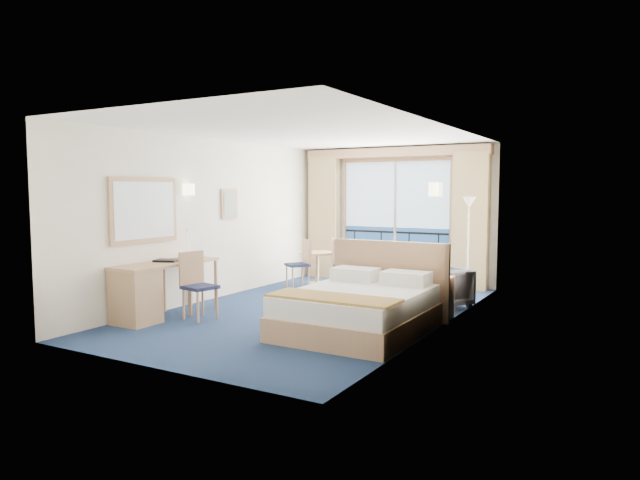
# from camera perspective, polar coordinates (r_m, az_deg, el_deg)

# --- Properties ---
(floor) EXTENTS (6.50, 6.50, 0.00)m
(floor) POSITION_cam_1_polar(r_m,az_deg,el_deg) (8.78, -0.61, -7.09)
(floor) COLOR navy
(floor) RESTS_ON ground
(room_walls) EXTENTS (4.04, 6.54, 2.72)m
(room_walls) POSITION_cam_1_polar(r_m,az_deg,el_deg) (8.59, -0.63, 4.59)
(room_walls) COLOR beige
(room_walls) RESTS_ON ground
(balcony_door) EXTENTS (2.36, 0.03, 2.52)m
(balcony_door) POSITION_cam_1_polar(r_m,az_deg,el_deg) (11.50, 7.50, 1.49)
(balcony_door) COLOR navy
(balcony_door) RESTS_ON room_walls
(curtain_left) EXTENTS (0.65, 0.22, 2.55)m
(curtain_left) POSITION_cam_1_polar(r_m,az_deg,el_deg) (12.03, 0.43, 2.31)
(curtain_left) COLOR tan
(curtain_left) RESTS_ON room_walls
(curtain_right) EXTENTS (0.65, 0.22, 2.55)m
(curtain_right) POSITION_cam_1_polar(r_m,az_deg,el_deg) (10.85, 14.84, 1.85)
(curtain_right) COLOR tan
(curtain_right) RESTS_ON room_walls
(pelmet) EXTENTS (3.80, 0.25, 0.18)m
(pelmet) POSITION_cam_1_polar(r_m,az_deg,el_deg) (11.39, 7.39, 8.69)
(pelmet) COLOR tan
(pelmet) RESTS_ON room_walls
(mirror) EXTENTS (0.05, 1.25, 0.95)m
(mirror) POSITION_cam_1_polar(r_m,az_deg,el_deg) (8.65, -17.16, 2.86)
(mirror) COLOR tan
(mirror) RESTS_ON room_walls
(wall_print) EXTENTS (0.04, 0.42, 0.52)m
(wall_print) POSITION_cam_1_polar(r_m,az_deg,el_deg) (10.08, -9.03, 3.58)
(wall_print) COLOR tan
(wall_print) RESTS_ON room_walls
(sconce_left) EXTENTS (0.18, 0.18, 0.18)m
(sconce_left) POSITION_cam_1_polar(r_m,az_deg,el_deg) (9.26, -12.99, 4.94)
(sconce_left) COLOR #FFE7B2
(sconce_left) RESTS_ON room_walls
(sconce_right) EXTENTS (0.18, 0.18, 0.18)m
(sconce_right) POSITION_cam_1_polar(r_m,az_deg,el_deg) (7.64, 11.48, 4.98)
(sconce_right) COLOR #FFE7B2
(sconce_right) RESTS_ON room_walls
(bed) EXTENTS (1.77, 2.10, 1.11)m
(bed) POSITION_cam_1_polar(r_m,az_deg,el_deg) (7.48, 4.03, -6.80)
(bed) COLOR tan
(bed) RESTS_ON ground
(nightstand) EXTENTS (0.46, 0.44, 0.60)m
(nightstand) POSITION_cam_1_polar(r_m,az_deg,el_deg) (8.43, 11.42, -5.62)
(nightstand) COLOR #AA805A
(nightstand) RESTS_ON ground
(phone) EXTENTS (0.21, 0.18, 0.08)m
(phone) POSITION_cam_1_polar(r_m,az_deg,el_deg) (8.41, 11.44, -3.30)
(phone) COLOR white
(phone) RESTS_ON nightstand
(armchair) EXTENTS (0.94, 0.94, 0.62)m
(armchair) POSITION_cam_1_polar(r_m,az_deg,el_deg) (9.23, 12.43, -4.66)
(armchair) COLOR #474A56
(armchair) RESTS_ON ground
(floor_lamp) EXTENTS (0.24, 0.24, 1.73)m
(floor_lamp) POSITION_cam_1_polar(r_m,az_deg,el_deg) (10.13, 14.67, 1.84)
(floor_lamp) COLOR silver
(floor_lamp) RESTS_ON ground
(desk) EXTENTS (0.58, 1.70, 0.80)m
(desk) POSITION_cam_1_polar(r_m,az_deg,el_deg) (8.34, -17.32, -4.88)
(desk) COLOR tan
(desk) RESTS_ON ground
(desk_chair) EXTENTS (0.50, 0.49, 0.96)m
(desk_chair) POSITION_cam_1_polar(r_m,az_deg,el_deg) (8.38, -12.26, -4.02)
(desk_chair) COLOR #1D2243
(desk_chair) RESTS_ON ground
(folder) EXTENTS (0.41, 0.36, 0.03)m
(folder) POSITION_cam_1_polar(r_m,az_deg,el_deg) (8.66, -15.07, -1.99)
(folder) COLOR black
(folder) RESTS_ON desk
(desk_lamp) EXTENTS (0.12, 0.12, 0.45)m
(desk_lamp) POSITION_cam_1_polar(r_m,az_deg,el_deg) (9.04, -13.10, 0.40)
(desk_lamp) COLOR silver
(desk_lamp) RESTS_ON desk
(round_table) EXTENTS (0.71, 0.71, 0.63)m
(round_table) POSITION_cam_1_polar(r_m,az_deg,el_deg) (11.15, -0.29, -2.00)
(round_table) COLOR tan
(round_table) RESTS_ON ground
(table_chair_a) EXTENTS (0.56, 0.56, 0.93)m
(table_chair_a) POSITION_cam_1_polar(r_m,az_deg,el_deg) (10.80, 1.93, -2.00)
(table_chair_a) COLOR #1D2243
(table_chair_a) RESTS_ON ground
(table_chair_b) EXTENTS (0.55, 0.55, 0.91)m
(table_chair_b) POSITION_cam_1_polar(r_m,az_deg,el_deg) (10.77, -1.87, -2.07)
(table_chair_b) COLOR #1D2243
(table_chair_b) RESTS_ON ground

